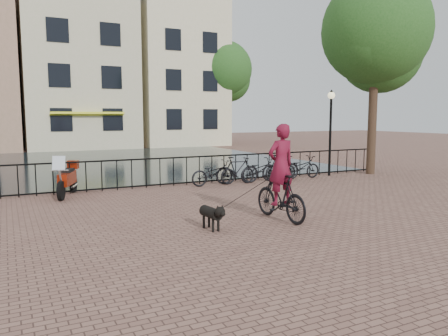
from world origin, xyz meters
name	(u,v)px	position (x,y,z in m)	size (l,w,h in m)	color
ground	(295,248)	(0.00, 0.00, 0.00)	(100.00, 100.00, 0.00)	brown
canal_water	(106,162)	(0.00, 17.30, 0.00)	(20.00, 20.00, 0.00)	black
railing	(160,172)	(0.00, 8.00, 0.50)	(20.00, 0.05, 1.02)	black
canal_house_mid	(76,72)	(0.50, 30.00, 5.90)	(8.00, 9.50, 11.80)	#BFBC90
canal_house_right	(172,67)	(8.50, 30.00, 6.65)	(7.00, 9.00, 13.30)	beige
tree_near_right	(376,31)	(9.20, 7.30, 5.97)	(4.48, 4.48, 8.24)	black
tree_far_right	(224,69)	(12.00, 27.00, 6.35)	(4.76, 4.76, 8.76)	black
lamp_post	(331,118)	(7.20, 7.60, 2.38)	(0.30, 0.30, 3.45)	black
cyclist	(281,178)	(1.01, 2.01, 1.02)	(0.87, 1.99, 2.68)	black
dog	(211,216)	(-0.85, 1.94, 0.30)	(0.37, 0.91, 0.60)	black
motorcycle	(67,175)	(-3.13, 7.56, 0.68)	(1.11, 1.92, 1.35)	maroon
parked_bike_0	(214,173)	(1.80, 7.40, 0.45)	(0.60, 1.72, 0.90)	black
parked_bike_1	(237,170)	(2.75, 7.40, 0.50)	(0.47, 1.66, 1.00)	black
parked_bike_2	(260,170)	(3.70, 7.40, 0.45)	(0.60, 1.72, 0.90)	black
parked_bike_3	(281,167)	(4.65, 7.40, 0.50)	(0.47, 1.66, 1.00)	black
parked_bike_4	(301,167)	(5.60, 7.40, 0.45)	(0.60, 1.72, 0.90)	black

